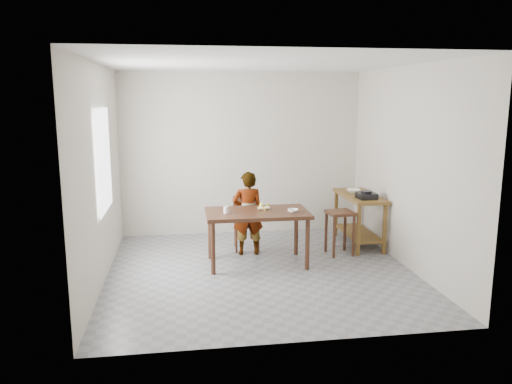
{
  "coord_description": "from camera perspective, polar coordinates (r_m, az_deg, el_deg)",
  "views": [
    {
      "loc": [
        -1.01,
        -6.26,
        2.28
      ],
      "look_at": [
        0.0,
        0.4,
        1.0
      ],
      "focal_mm": 35.0,
      "sensor_mm": 36.0,
      "label": 1
    }
  ],
  "objects": [
    {
      "name": "wall_back",
      "position": [
        8.4,
        -1.66,
        4.39
      ],
      "size": [
        4.0,
        0.04,
        2.7
      ],
      "primitive_type": "cube",
      "color": "beige",
      "rests_on": "ground"
    },
    {
      "name": "stool",
      "position": [
        7.45,
        9.54,
        -4.62
      ],
      "size": [
        0.4,
        0.4,
        0.65
      ],
      "primitive_type": null,
      "rotation": [
        0.0,
        0.0,
        0.1
      ],
      "color": "#3F2214",
      "rests_on": "floor"
    },
    {
      "name": "wall_left",
      "position": [
        6.41,
        -17.6,
        1.91
      ],
      "size": [
        0.04,
        4.0,
        2.7
      ],
      "primitive_type": "cube",
      "color": "beige",
      "rests_on": "ground"
    },
    {
      "name": "dining_chair",
      "position": [
        7.55,
        -1.09,
        -3.67
      ],
      "size": [
        0.41,
        0.41,
        0.8
      ],
      "primitive_type": null,
      "rotation": [
        0.0,
        0.0,
        -0.06
      ],
      "color": "#3F2214",
      "rests_on": "floor"
    },
    {
      "name": "prep_counter",
      "position": [
        7.98,
        11.66,
        -3.09
      ],
      "size": [
        0.5,
        1.2,
        0.8
      ],
      "primitive_type": null,
      "color": "brown",
      "rests_on": "floor"
    },
    {
      "name": "gas_burner",
      "position": [
        7.59,
        12.51,
        -0.42
      ],
      "size": [
        0.27,
        0.27,
        0.09
      ],
      "primitive_type": "cube",
      "rotation": [
        0.0,
        0.0,
        0.04
      ],
      "color": "black",
      "rests_on": "prep_counter"
    },
    {
      "name": "floor",
      "position": [
        6.75,
        0.51,
        -9.17
      ],
      "size": [
        4.0,
        4.0,
        0.04
      ],
      "primitive_type": "cube",
      "color": "gray",
      "rests_on": "ground"
    },
    {
      "name": "glass_tumbler",
      "position": [
        6.71,
        -3.42,
        -2.05
      ],
      "size": [
        0.08,
        0.08,
        0.09
      ],
      "primitive_type": "cylinder",
      "rotation": [
        0.0,
        0.0,
        0.09
      ],
      "color": "white",
      "rests_on": "dining_table"
    },
    {
      "name": "wall_front",
      "position": [
        4.46,
        4.66,
        -1.33
      ],
      "size": [
        4.0,
        0.04,
        2.7
      ],
      "primitive_type": "cube",
      "color": "beige",
      "rests_on": "ground"
    },
    {
      "name": "serving_bowl",
      "position": [
        8.02,
        11.06,
        0.12
      ],
      "size": [
        0.28,
        0.28,
        0.06
      ],
      "primitive_type": "imported",
      "rotation": [
        0.0,
        0.0,
        -0.34
      ],
      "color": "white",
      "rests_on": "prep_counter"
    },
    {
      "name": "wall_right",
      "position": [
        7.02,
        17.06,
        2.67
      ],
      "size": [
        0.04,
        4.0,
        2.7
      ],
      "primitive_type": "cube",
      "color": "beige",
      "rests_on": "ground"
    },
    {
      "name": "small_bowl",
      "position": [
        6.77,
        4.24,
        -2.14
      ],
      "size": [
        0.19,
        0.19,
        0.05
      ],
      "primitive_type": "imported",
      "rotation": [
        0.0,
        0.0,
        -0.39
      ],
      "color": "white",
      "rests_on": "dining_table"
    },
    {
      "name": "banana",
      "position": [
        6.89,
        0.88,
        -1.8
      ],
      "size": [
        0.21,
        0.16,
        0.07
      ],
      "primitive_type": null,
      "rotation": [
        0.0,
        0.0,
        -0.17
      ],
      "color": "#F5DF58",
      "rests_on": "dining_table"
    },
    {
      "name": "dining_table",
      "position": [
        6.91,
        0.12,
        -5.25
      ],
      "size": [
        1.4,
        0.8,
        0.75
      ],
      "primitive_type": null,
      "color": "#3F2214",
      "rests_on": "floor"
    },
    {
      "name": "window_pane",
      "position": [
        6.58,
        -16.98,
        3.48
      ],
      "size": [
        0.02,
        1.1,
        1.3
      ],
      "primitive_type": "cube",
      "color": "white",
      "rests_on": "wall_left"
    },
    {
      "name": "child",
      "position": [
        7.28,
        -0.94,
        -2.45
      ],
      "size": [
        0.46,
        0.31,
        1.23
      ],
      "primitive_type": "imported",
      "rotation": [
        0.0,
        0.0,
        3.12
      ],
      "color": "white",
      "rests_on": "floor"
    },
    {
      "name": "ceiling",
      "position": [
        6.36,
        0.56,
        14.72
      ],
      "size": [
        4.0,
        4.0,
        0.04
      ],
      "primitive_type": "cube",
      "color": "white",
      "rests_on": "wall_back"
    }
  ]
}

